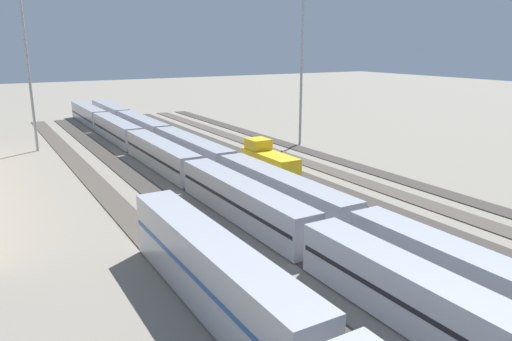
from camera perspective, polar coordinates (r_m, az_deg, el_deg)
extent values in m
plane|color=gray|center=(61.13, 0.04, -1.73)|extent=(400.00, 400.00, 0.00)
cube|color=#3D3833|center=(71.29, 12.25, 0.36)|extent=(140.00, 2.80, 0.12)
cube|color=#4C443D|center=(68.08, 9.14, -0.16)|extent=(140.00, 2.80, 0.12)
cube|color=#3D3833|center=(65.10, 5.74, -0.73)|extent=(140.00, 2.80, 0.12)
cube|color=#4C443D|center=(62.37, 2.02, -1.35)|extent=(140.00, 2.80, 0.12)
cube|color=#3D3833|center=(59.94, -2.02, -2.02)|extent=(140.00, 2.80, 0.12)
cube|color=#3D3833|center=(57.84, -6.38, -2.73)|extent=(140.00, 2.80, 0.12)
cube|color=#3D3833|center=(56.11, -11.05, -3.47)|extent=(140.00, 2.80, 0.12)
cube|color=#4C443D|center=(54.78, -15.99, -4.22)|extent=(140.00, 2.80, 0.12)
cube|color=#A8AAB2|center=(31.62, 20.75, -15.18)|extent=(23.00, 3.00, 3.80)
cube|color=black|center=(31.56, 20.77, -15.00)|extent=(22.40, 3.06, 0.36)
cube|color=#A8AAB2|center=(48.83, -1.70, -3.52)|extent=(23.00, 3.00, 3.80)
cube|color=black|center=(48.79, -1.70, -3.35)|extent=(22.40, 3.06, 0.36)
cube|color=#A8AAB2|center=(70.29, -11.25, 1.86)|extent=(23.00, 3.00, 3.80)
cube|color=black|center=(70.29, -11.25, 1.88)|extent=(22.40, 3.06, 0.36)
cube|color=#A8AAB2|center=(93.11, -16.25, 4.66)|extent=(23.00, 3.00, 3.80)
cube|color=black|center=(93.14, -16.24, 4.52)|extent=(22.40, 3.06, 0.36)
cube|color=#A8AAB2|center=(116.48, -19.28, 6.33)|extent=(23.00, 3.00, 3.80)
cube|color=black|center=(116.54, -19.26, 6.13)|extent=(22.40, 3.06, 0.36)
cube|color=gold|center=(62.51, 1.66, 0.45)|extent=(10.00, 3.00, 3.60)
cube|color=gold|center=(64.45, 0.26, 3.17)|extent=(3.00, 2.70, 1.40)
cube|color=#A8AAB2|center=(35.51, 25.46, -12.28)|extent=(23.00, 3.00, 3.80)
cube|color=#A8AAB2|center=(51.63, 2.95, -2.52)|extent=(23.00, 3.00, 3.80)
cube|color=#A8AAB2|center=(72.40, -7.63, 2.38)|extent=(23.00, 3.00, 3.80)
cube|color=#A8AAB2|center=(94.81, -13.38, 5.02)|extent=(23.00, 3.00, 3.80)
cube|color=#A8AAB2|center=(117.93, -16.93, 6.61)|extent=(23.00, 3.00, 3.80)
cube|color=#A8AAB2|center=(32.72, -5.21, -11.97)|extent=(23.00, 3.00, 5.00)
cube|color=#285193|center=(32.62, -5.22, -11.61)|extent=(22.40, 3.06, 0.36)
cylinder|color=#9EA0A5|center=(85.00, 5.43, 12.45)|extent=(0.44, 0.44, 28.14)
cylinder|color=#9EA0A5|center=(87.35, -25.40, 10.98)|extent=(0.44, 0.44, 27.48)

